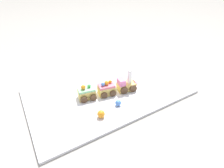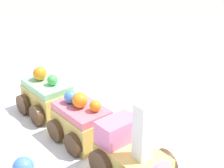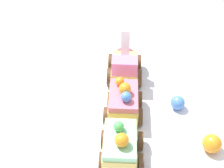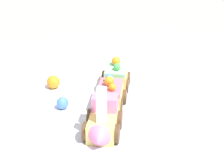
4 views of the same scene
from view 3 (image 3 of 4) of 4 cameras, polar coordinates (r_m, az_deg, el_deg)
The scene contains 7 objects.
ground_plane at distance 0.59m, azimuth -0.36°, elevation -4.80°, with size 10.00×10.00×0.00m, color gray.
display_board at distance 0.59m, azimuth -0.36°, elevation -4.41°, with size 0.76×0.46×0.01m, color white.
cake_train_locomotive at distance 0.63m, azimuth 2.32°, elevation 3.51°, with size 0.12×0.08×0.11m.
cake_car_strawberry at distance 0.55m, azimuth 2.09°, elevation -3.53°, with size 0.09×0.08×0.07m.
cake_car_mint at distance 0.49m, azimuth 1.82°, elevation -11.49°, with size 0.09×0.08×0.07m.
gumball_orange at distance 0.53m, azimuth 17.80°, elevation -10.33°, with size 0.03×0.03×0.03m, color orange.
gumball_blue at distance 0.58m, azimuth 11.92°, elevation -3.38°, with size 0.03×0.03×0.03m, color #4C84E0.
Camera 3 is at (-0.40, 0.05, 0.43)m, focal length 50.00 mm.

